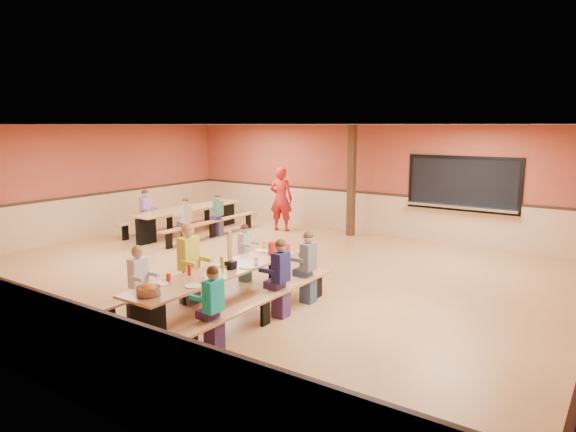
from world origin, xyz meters
The scene contains 23 objects.
ground centered at (0.00, 0.00, 0.00)m, with size 12.00×12.00×0.00m, color #9B653B.
room_envelope centered at (0.00, 0.00, 0.69)m, with size 12.04×10.04×3.02m.
kitchen_pass_through centered at (2.60, 4.96, 1.49)m, with size 2.78×0.28×1.38m.
structural_post centered at (-0.20, 4.40, 1.50)m, with size 0.18×0.18×3.00m, color #321F10.
cafeteria_table_main centered at (0.90, -2.06, 0.53)m, with size 1.91×3.70×0.74m.
cafeteria_table_second centered at (-3.97, 2.05, 0.53)m, with size 1.91×3.70×0.74m.
seated_child_white_left centered at (0.07, -3.06, 0.59)m, with size 0.36×0.29×1.19m, color white, non-canonical shape.
seated_adult_yellow centered at (0.07, -2.00, 0.68)m, with size 0.44×0.36×1.36m, color yellow, non-canonical shape.
seated_child_grey_left centered at (0.07, -0.51, 0.56)m, with size 0.32×0.26×1.11m, color #BDBDBD, non-canonical shape.
seated_child_teal_right centered at (1.72, -3.19, 0.58)m, with size 0.35×0.29×1.17m, color #13A8A4, non-canonical shape.
seated_child_navy_right centered at (1.72, -1.65, 0.62)m, with size 0.38×0.31×1.23m, color #1A1A4C, non-canonical shape.
seated_child_char_right centered at (1.72, -0.84, 0.61)m, with size 0.37×0.30×1.22m, color #50585B, non-canonical shape.
seated_child_purple_sec centered at (-4.80, 1.22, 0.62)m, with size 0.39×0.32×1.24m, color #8A6597, non-canonical shape.
seated_child_green_sec centered at (-3.15, 2.31, 0.57)m, with size 0.33×0.27×1.14m, color #397E64, non-canonical shape.
seated_child_tan_sec centered at (-3.15, 1.10, 0.59)m, with size 0.35×0.29×1.17m, color tan, non-canonical shape.
standing_woman centered at (-2.14, 3.85, 0.92)m, with size 0.67×0.44×1.83m, color #A91513.
punch_pitcher centered at (1.00, -0.88, 0.85)m, with size 0.16×0.16×0.22m, color red.
chip_bowl centered at (0.92, -3.58, 0.81)m, with size 0.32×0.32×0.15m, color orange, non-canonical shape.
napkin_dispenser centered at (1.01, -1.98, 0.80)m, with size 0.10×0.14×0.13m, color black.
condiment_mustard centered at (0.80, -1.97, 0.82)m, with size 0.06×0.06×0.17m, color yellow.
condiment_ketchup centered at (0.69, -2.59, 0.82)m, with size 0.06×0.06×0.17m, color #B2140F.
table_paddle centered at (0.82, -1.80, 0.88)m, with size 0.16×0.16×0.56m.
place_settings centered at (0.90, -2.06, 0.80)m, with size 0.65×3.30×0.11m, color beige, non-canonical shape.
Camera 1 is at (6.17, -7.95, 3.00)m, focal length 32.00 mm.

